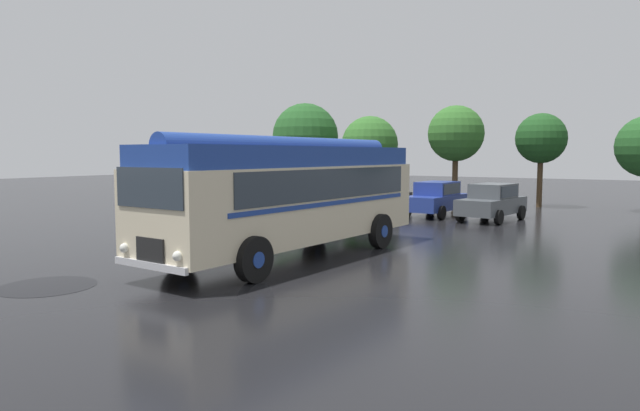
# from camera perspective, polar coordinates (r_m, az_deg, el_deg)

# --- Properties ---
(ground_plane) EXTENTS (120.00, 120.00, 0.00)m
(ground_plane) POSITION_cam_1_polar(r_m,az_deg,el_deg) (17.07, -2.92, -4.95)
(ground_plane) COLOR black
(vintage_bus) EXTENTS (3.23, 10.23, 3.49)m
(vintage_bus) POSITION_cam_1_polar(r_m,az_deg,el_deg) (16.43, -2.84, 1.32)
(vintage_bus) COLOR beige
(vintage_bus) RESTS_ON ground
(car_near_left) EXTENTS (2.31, 4.37, 1.66)m
(car_near_left) POSITION_cam_1_polar(r_m,az_deg,el_deg) (30.03, 1.08, 1.07)
(car_near_left) COLOR #4C5156
(car_near_left) RESTS_ON ground
(car_mid_left) EXTENTS (2.10, 4.27, 1.66)m
(car_mid_left) POSITION_cam_1_polar(r_m,az_deg,el_deg) (28.65, 5.91, 0.84)
(car_mid_left) COLOR black
(car_mid_left) RESTS_ON ground
(car_mid_right) EXTENTS (2.14, 4.29, 1.66)m
(car_mid_right) POSITION_cam_1_polar(r_m,az_deg,el_deg) (28.17, 11.54, 0.69)
(car_mid_right) COLOR navy
(car_mid_right) RESTS_ON ground
(car_far_right) EXTENTS (2.34, 4.38, 1.66)m
(car_far_right) POSITION_cam_1_polar(r_m,az_deg,el_deg) (26.86, 16.83, 0.36)
(car_far_right) COLOR #4C5156
(car_far_right) RESTS_ON ground
(box_van) EXTENTS (2.70, 5.91, 2.50)m
(box_van) POSITION_cam_1_polar(r_m,az_deg,el_deg) (31.42, -2.33, 2.19)
(box_van) COLOR silver
(box_van) RESTS_ON ground
(tree_far_left) EXTENTS (4.41, 4.41, 6.38)m
(tree_far_left) POSITION_cam_1_polar(r_m,az_deg,el_deg) (38.52, -1.63, 6.95)
(tree_far_left) COLOR #4C3823
(tree_far_left) RESTS_ON ground
(tree_left_of_centre) EXTENTS (3.53, 3.53, 5.37)m
(tree_left_of_centre) POSITION_cam_1_polar(r_m,az_deg,el_deg) (36.04, 5.08, 6.22)
(tree_left_of_centre) COLOR #4C3823
(tree_left_of_centre) RESTS_ON ground
(tree_centre) EXTENTS (3.25, 3.25, 5.82)m
(tree_centre) POSITION_cam_1_polar(r_m,az_deg,el_deg) (34.32, 13.53, 7.05)
(tree_centre) COLOR #4C3823
(tree_centre) RESTS_ON ground
(tree_right_of_centre) EXTENTS (2.80, 2.80, 5.27)m
(tree_right_of_centre) POSITION_cam_1_polar(r_m,az_deg,el_deg) (34.42, 21.29, 6.30)
(tree_right_of_centre) COLOR #4C3823
(tree_right_of_centre) RESTS_ON ground
(puddle_patch) EXTENTS (2.15, 2.15, 0.01)m
(puddle_patch) POSITION_cam_1_polar(r_m,az_deg,el_deg) (14.48, -25.64, -7.28)
(puddle_patch) COLOR black
(puddle_patch) RESTS_ON ground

